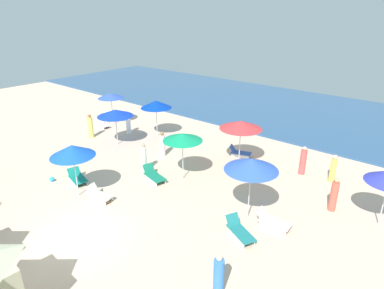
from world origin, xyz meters
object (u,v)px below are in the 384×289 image
(beachgoer_3, at_px, (333,169))
(beachgoer_4, at_px, (90,127))
(umbrella_7, at_px, (111,96))
(lounge_chair_1_0, at_px, (272,222))
(beach_ball_0, at_px, (52,179))
(beachgoer_5, at_px, (162,145))
(umbrella_4, at_px, (72,151))
(beachgoer_7, at_px, (128,124))
(beachgoer_2, at_px, (303,161))
(lounge_chair_4_1, at_px, (77,178))
(umbrella_0, at_px, (115,113))
(beachgoer_6, at_px, (144,159))
(umbrella_3, at_px, (156,104))
(umbrella_6, at_px, (183,137))
(umbrella_5, at_px, (241,125))
(lounge_chair_4_0, at_px, (99,195))
(beachgoer_0, at_px, (334,196))
(beachgoer_1, at_px, (219,276))
(lounge_chair_5_0, at_px, (240,153))
(lounge_chair_7_0, at_px, (102,124))
(lounge_chair_7_1, at_px, (109,117))
(lounge_chair_6_0, at_px, (154,175))
(umbrella_1, at_px, (251,164))
(lounge_chair_1_1, at_px, (240,231))

(beachgoer_3, xyz_separation_m, beachgoer_4, (-15.26, -4.26, 0.05))
(umbrella_7, bearing_deg, lounge_chair_1_0, -14.58)
(beach_ball_0, bearing_deg, umbrella_7, 122.41)
(beachgoer_5, bearing_deg, umbrella_4, 39.03)
(beachgoer_5, distance_m, beachgoer_7, 4.81)
(beachgoer_2, bearing_deg, lounge_chair_4_1, 82.00)
(umbrella_0, bearing_deg, beachgoer_3, 16.87)
(beachgoer_5, xyz_separation_m, beachgoer_6, (0.76, -2.21, 0.08))
(umbrella_3, xyz_separation_m, beachgoer_5, (2.72, -2.24, -1.61))
(umbrella_0, distance_m, umbrella_6, 6.63)
(umbrella_5, relative_size, umbrella_6, 1.03)
(lounge_chair_4_0, xyz_separation_m, beachgoer_0, (8.77, 6.21, 0.49))
(lounge_chair_4_0, height_order, beachgoer_7, beachgoer_7)
(umbrella_7, height_order, beachgoer_5, umbrella_7)
(umbrella_6, bearing_deg, umbrella_7, 162.10)
(umbrella_4, bearing_deg, beach_ball_0, -177.75)
(beachgoer_3, bearing_deg, lounge_chair_1_0, 177.29)
(umbrella_3, xyz_separation_m, beachgoer_1, (11.62, -8.79, -1.64))
(lounge_chair_1_0, height_order, beach_ball_0, lounge_chair_1_0)
(beachgoer_4, bearing_deg, umbrella_6, 35.74)
(umbrella_6, xyz_separation_m, umbrella_7, (-10.14, 3.28, -0.08))
(umbrella_3, xyz_separation_m, beachgoer_4, (-3.39, -3.16, -1.55))
(umbrella_3, xyz_separation_m, beachgoer_7, (-1.92, -0.99, -1.63))
(lounge_chair_5_0, xyz_separation_m, lounge_chair_7_0, (-11.11, -2.03, -0.04))
(beachgoer_1, relative_size, beachgoer_5, 0.96)
(lounge_chair_5_0, bearing_deg, beachgoer_7, 83.26)
(lounge_chair_7_1, distance_m, beachgoer_5, 8.81)
(umbrella_4, distance_m, lounge_chair_7_1, 12.23)
(umbrella_3, relative_size, lounge_chair_6_0, 1.64)
(lounge_chair_4_0, distance_m, beachgoer_2, 10.81)
(umbrella_0, distance_m, umbrella_1, 11.23)
(lounge_chair_1_0, height_order, beachgoer_4, beachgoer_4)
(umbrella_0, bearing_deg, beachgoer_4, -171.36)
(umbrella_4, distance_m, beachgoer_1, 8.93)
(lounge_chair_4_1, distance_m, umbrella_5, 9.26)
(umbrella_3, relative_size, lounge_chair_7_1, 1.65)
(beachgoer_0, distance_m, beachgoer_2, 3.58)
(beachgoer_2, bearing_deg, lounge_chair_7_0, 46.25)
(lounge_chair_7_0, relative_size, beachgoer_3, 0.98)
(beachgoer_6, bearing_deg, lounge_chair_7_0, -75.73)
(lounge_chair_4_1, relative_size, beachgoer_6, 0.87)
(lounge_chair_4_1, bearing_deg, umbrella_3, 25.90)
(umbrella_0, distance_m, lounge_chair_4_0, 7.34)
(umbrella_4, height_order, beachgoer_0, umbrella_4)
(beachgoer_0, distance_m, beachgoer_6, 9.73)
(umbrella_4, bearing_deg, beachgoer_3, 46.06)
(lounge_chair_7_1, xyz_separation_m, beach_ball_0, (6.27, -8.52, -0.09))
(lounge_chair_1_0, distance_m, lounge_chair_4_0, 8.02)
(lounge_chair_4_1, bearing_deg, umbrella_5, -22.79)
(umbrella_6, bearing_deg, lounge_chair_1_1, -24.63)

